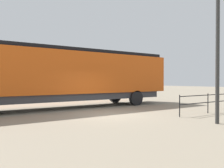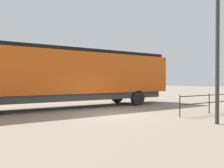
{
  "view_description": "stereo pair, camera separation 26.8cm",
  "coord_description": "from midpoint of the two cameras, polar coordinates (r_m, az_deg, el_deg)",
  "views": [
    {
      "loc": [
        10.45,
        -6.87,
        1.81
      ],
      "look_at": [
        0.57,
        -0.13,
        1.65
      ],
      "focal_mm": 37.03,
      "sensor_mm": 36.0,
      "label": 1
    },
    {
      "loc": [
        10.6,
        -6.65,
        1.81
      ],
      "look_at": [
        0.57,
        -0.13,
        1.65
      ],
      "focal_mm": 37.03,
      "sensor_mm": 36.0,
      "label": 2
    }
  ],
  "objects": [
    {
      "name": "ground_plane",
      "position": [
        12.64,
        -1.6,
        -7.45
      ],
      "size": [
        120.0,
        120.0,
        0.0
      ],
      "primitive_type": "plane",
      "color": "gray"
    },
    {
      "name": "locomotive",
      "position": [
        15.9,
        -10.06,
        2.21
      ],
      "size": [
        3.01,
        15.38,
        3.91
      ],
      "color": "#D15114",
      "rests_on": "ground_plane"
    },
    {
      "name": "lamp_post",
      "position": [
        11.03,
        24.02,
        16.31
      ],
      "size": [
        0.58,
        0.58,
        6.48
      ],
      "color": "#2D2D2D",
      "rests_on": "ground_plane"
    }
  ]
}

